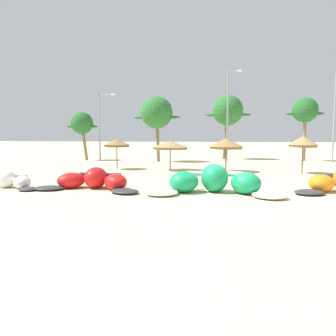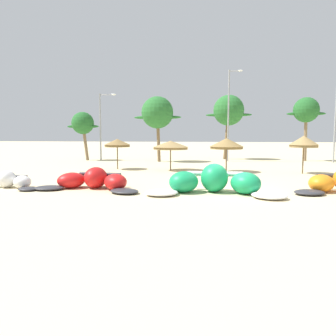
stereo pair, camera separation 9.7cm
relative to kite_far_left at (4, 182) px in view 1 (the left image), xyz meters
The scene contains 15 objects.
ground_plane 12.99m from the kite_far_left, ahead, with size 260.00×260.00×0.00m, color beige.
kite_far_left is the anchor object (origin of this frame).
kite_left 5.22m from the kite_far_left, ahead, with size 6.48×3.24×1.23m.
kite_left_of_center 12.07m from the kite_far_left, ahead, with size 7.45×3.36×1.55m.
beach_umbrella_near_van 11.79m from the kite_far_left, 73.72° to the left, with size 2.36×2.36×2.74m.
beach_umbrella_middle 13.77m from the kite_far_left, 53.30° to the left, with size 3.14×3.14×2.60m.
beach_umbrella_near_palms 16.82m from the kite_far_left, 39.14° to the left, with size 2.84×2.84×2.83m.
beach_umbrella_outermost 21.67m from the kite_far_left, 28.25° to the left, with size 2.28×2.28×3.04m.
palm_leftmost 21.45m from the kite_far_left, 101.23° to the left, with size 4.07×2.71×5.91m.
palm_left 21.38m from the kite_far_left, 75.24° to the left, with size 5.53×3.69×7.52m.
palm_left_of_gap 29.13m from the kite_far_left, 61.75° to the left, with size 5.80×3.87×8.16m.
palm_center_left 33.10m from the kite_far_left, 46.46° to the left, with size 4.45×2.96×7.53m.
lamppost_west 21.23m from the kite_far_left, 94.71° to the left, with size 2.12×0.24×8.06m.
lamppost_west_center 26.13m from the kite_far_left, 58.13° to the left, with size 1.63×0.24×10.57m.
lamppost_east_center 33.46m from the kite_far_left, 40.51° to the left, with size 1.49×0.24×10.22m.
Camera 1 is at (-0.79, -18.05, 3.07)m, focal length 34.39 mm.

